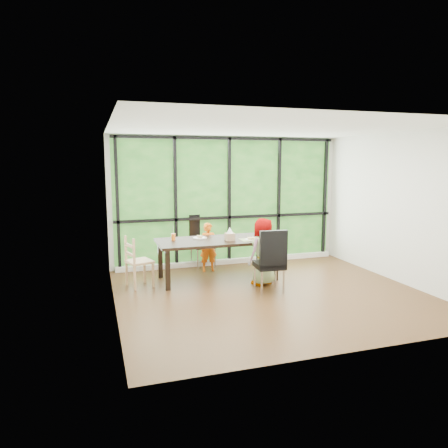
{
  "coord_description": "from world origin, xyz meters",
  "views": [
    {
      "loc": [
        -2.74,
        -6.07,
        2.18
      ],
      "look_at": [
        -0.49,
        1.0,
        1.05
      ],
      "focal_mm": 33.05,
      "sensor_mm": 36.0,
      "label": 1
    }
  ],
  "objects": [
    {
      "name": "ground",
      "position": [
        0.0,
        0.0,
        0.0
      ],
      "size": [
        5.0,
        5.0,
        0.0
      ],
      "primitive_type": "plane",
      "color": "black",
      "rests_on": "ground"
    },
    {
      "name": "back_wall",
      "position": [
        0.0,
        2.25,
        1.35
      ],
      "size": [
        5.0,
        0.0,
        5.0
      ],
      "primitive_type": "plane",
      "rotation": [
        1.57,
        0.0,
        0.0
      ],
      "color": "silver",
      "rests_on": "ground"
    },
    {
      "name": "foliage_backdrop",
      "position": [
        0.0,
        2.23,
        1.35
      ],
      "size": [
        4.8,
        0.02,
        2.65
      ],
      "primitive_type": "cube",
      "color": "#1E4A1B",
      "rests_on": "back_wall"
    },
    {
      "name": "window_mullions",
      "position": [
        0.0,
        2.19,
        1.35
      ],
      "size": [
        4.8,
        0.06,
        2.65
      ],
      "primitive_type": null,
      "color": "black",
      "rests_on": "back_wall"
    },
    {
      "name": "window_sill",
      "position": [
        0.0,
        2.15,
        0.05
      ],
      "size": [
        4.8,
        0.12,
        0.1
      ],
      "primitive_type": "cube",
      "color": "silver",
      "rests_on": "ground"
    },
    {
      "name": "dining_table",
      "position": [
        -0.59,
        1.1,
        0.38
      ],
      "size": [
        2.28,
        1.19,
        0.75
      ],
      "primitive_type": "cube",
      "rotation": [
        0.0,
        0.0,
        0.08
      ],
      "color": "black",
      "rests_on": "ground"
    },
    {
      "name": "chair_window_leather",
      "position": [
        -0.62,
        2.07,
        0.54
      ],
      "size": [
        0.51,
        0.51,
        1.08
      ],
      "primitive_type": "cube",
      "rotation": [
        0.0,
        0.0,
        0.13
      ],
      "color": "black",
      "rests_on": "ground"
    },
    {
      "name": "chair_interior_leather",
      "position": [
        0.01,
        0.1,
        0.54
      ],
      "size": [
        0.49,
        0.49,
        1.08
      ],
      "primitive_type": "cube",
      "rotation": [
        0.0,
        0.0,
        3.06
      ],
      "color": "black",
      "rests_on": "ground"
    },
    {
      "name": "chair_end_beech",
      "position": [
        -2.03,
        1.06,
        0.45
      ],
      "size": [
        0.51,
        0.52,
        0.9
      ],
      "primitive_type": "cube",
      "rotation": [
        0.0,
        0.0,
        1.88
      ],
      "color": "tan",
      "rests_on": "ground"
    },
    {
      "name": "child_toddler",
      "position": [
        -0.59,
        1.7,
        0.49
      ],
      "size": [
        0.37,
        0.25,
        0.97
      ],
      "primitive_type": "imported",
      "rotation": [
        0.0,
        0.0,
        -0.05
      ],
      "color": "#D9590C",
      "rests_on": "ground"
    },
    {
      "name": "child_older",
      "position": [
        0.06,
        0.54,
        0.6
      ],
      "size": [
        0.68,
        0.58,
        1.19
      ],
      "primitive_type": "imported",
      "rotation": [
        0.0,
        0.0,
        3.54
      ],
      "color": "slate",
      "rests_on": "ground"
    },
    {
      "name": "placemat",
      "position": [
        -0.0,
        0.89,
        0.75
      ],
      "size": [
        0.4,
        0.3,
        0.01
      ],
      "primitive_type": "cube",
      "color": "tan",
      "rests_on": "dining_table"
    },
    {
      "name": "plate_far",
      "position": [
        -0.87,
        1.32,
        0.76
      ],
      "size": [
        0.26,
        0.26,
        0.02
      ],
      "primitive_type": "cylinder",
      "color": "white",
      "rests_on": "dining_table"
    },
    {
      "name": "plate_near",
      "position": [
        -0.01,
        0.87,
        0.76
      ],
      "size": [
        0.23,
        0.23,
        0.01
      ],
      "primitive_type": "cylinder",
      "color": "white",
      "rests_on": "dining_table"
    },
    {
      "name": "orange_cup",
      "position": [
        -1.38,
        1.29,
        0.81
      ],
      "size": [
        0.08,
        0.08,
        0.12
      ],
      "primitive_type": "cylinder",
      "color": "orange",
      "rests_on": "dining_table"
    },
    {
      "name": "green_cup",
      "position": [
        0.33,
        0.83,
        0.8
      ],
      "size": [
        0.07,
        0.07,
        0.11
      ],
      "primitive_type": "cylinder",
      "color": "#59CF3C",
      "rests_on": "dining_table"
    },
    {
      "name": "white_mug",
      "position": [
        0.45,
        1.17,
        0.79
      ],
      "size": [
        0.07,
        0.07,
        0.07
      ],
      "primitive_type": "cylinder",
      "color": "white",
      "rests_on": "dining_table"
    },
    {
      "name": "tissue_box",
      "position": [
        -0.4,
        0.94,
        0.82
      ],
      "size": [
        0.16,
        0.16,
        0.14
      ],
      "primitive_type": "cube",
      "color": "tan",
      "rests_on": "dining_table"
    },
    {
      "name": "crepe_rolls_far",
      "position": [
        -0.87,
        1.32,
        0.78
      ],
      "size": [
        0.1,
        0.12,
        0.04
      ],
      "primitive_type": null,
      "color": "tan",
      "rests_on": "plate_far"
    },
    {
      "name": "crepe_rolls_near",
      "position": [
        -0.01,
        0.87,
        0.78
      ],
      "size": [
        0.15,
        0.12,
        0.04
      ],
      "primitive_type": null,
      "color": "tan",
      "rests_on": "plate_near"
    },
    {
      "name": "straw_white",
      "position": [
        -1.38,
        1.29,
        0.91
      ],
      "size": [
        0.01,
        0.04,
        0.2
      ],
      "primitive_type": "cylinder",
      "rotation": [
        0.14,
        0.0,
        0.0
      ],
      "color": "white",
      "rests_on": "orange_cup"
    },
    {
      "name": "straw_pink",
      "position": [
        0.33,
        0.83,
        0.9
      ],
      "size": [
        0.01,
        0.04,
        0.2
      ],
      "primitive_type": "cylinder",
      "rotation": [
        0.14,
        0.0,
        0.0
      ],
      "color": "pink",
      "rests_on": "green_cup"
    },
    {
      "name": "tissue",
      "position": [
        -0.4,
        0.94,
        0.94
      ],
      "size": [
        0.12,
        0.12,
        0.11
      ],
      "primitive_type": "cone",
      "color": "white",
      "rests_on": "tissue_box"
    }
  ]
}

